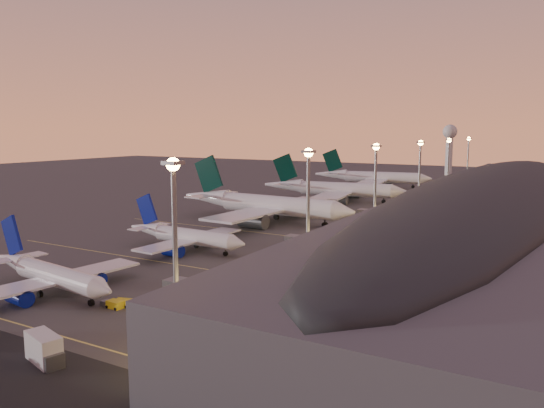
# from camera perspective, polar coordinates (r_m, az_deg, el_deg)

# --- Properties ---
(ground) EXTENTS (700.00, 700.00, 0.00)m
(ground) POSITION_cam_1_polar(r_m,az_deg,el_deg) (126.91, -11.01, -5.54)
(ground) COLOR #3D3A38
(airliner_narrow_south) EXTENTS (36.81, 33.12, 13.14)m
(airliner_narrow_south) POSITION_cam_1_polar(r_m,az_deg,el_deg) (105.32, -22.85, -6.95)
(airliner_narrow_south) COLOR silver
(airliner_narrow_south) RESTS_ON ground
(airliner_narrow_north) EXTENTS (36.78, 32.86, 13.15)m
(airliner_narrow_north) POSITION_cam_1_polar(r_m,az_deg,el_deg) (132.65, -9.39, -3.41)
(airliner_narrow_north) COLOR silver
(airliner_narrow_north) RESTS_ON ground
(airliner_wide_near) EXTENTS (64.93, 59.18, 20.78)m
(airliner_wide_near) POSITION_cam_1_polar(r_m,az_deg,el_deg) (171.43, -0.96, -0.05)
(airliner_wide_near) COLOR silver
(airliner_wide_near) RESTS_ON ground
(airliner_wide_mid) EXTENTS (60.43, 55.61, 19.35)m
(airliner_wide_mid) POSITION_cam_1_polar(r_m,az_deg,el_deg) (220.52, 6.58, 1.62)
(airliner_wide_mid) COLOR silver
(airliner_wide_mid) RESTS_ON ground
(airliner_wide_far) EXTENTS (60.30, 55.44, 19.31)m
(airliner_wide_far) POSITION_cam_1_polar(r_m,az_deg,el_deg) (278.30, 10.68, 2.86)
(airliner_wide_far) COLOR silver
(airliner_wide_far) RESTS_ON ground
(terminal_building) EXTENTS (56.35, 255.00, 17.46)m
(terminal_building) POSITION_cam_1_polar(r_m,az_deg,el_deg) (167.87, 22.99, 0.32)
(terminal_building) COLOR #4A4A4F
(terminal_building) RESTS_ON ground
(light_masts) EXTENTS (2.20, 217.20, 25.90)m
(light_masts) POSITION_cam_1_polar(r_m,az_deg,el_deg) (164.75, 13.88, 3.66)
(light_masts) COLOR gray
(light_masts) RESTS_ON ground
(radar_tower) EXTENTS (9.00, 9.00, 32.50)m
(radar_tower) POSITION_cam_1_polar(r_m,az_deg,el_deg) (360.17, 18.56, 6.42)
(radar_tower) COLOR silver
(radar_tower) RESTS_ON ground
(lane_markings) EXTENTS (90.00, 180.36, 0.00)m
(lane_markings) POSITION_cam_1_polar(r_m,az_deg,el_deg) (158.57, -1.53, -2.67)
(lane_markings) COLOR #D8C659
(lane_markings) RESTS_ON ground
(baggage_tug_a) EXTENTS (4.32, 2.06, 1.26)m
(baggage_tug_a) POSITION_cam_1_polar(r_m,az_deg,el_deg) (93.76, -16.74, -10.27)
(baggage_tug_a) COLOR yellow
(baggage_tug_a) RESTS_ON ground
(baggage_tug_b) EXTENTS (4.31, 2.67, 1.20)m
(baggage_tug_b) POSITION_cam_1_polar(r_m,az_deg,el_deg) (94.21, -15.99, -10.17)
(baggage_tug_b) COLOR yellow
(baggage_tug_b) RESTS_ON ground
(catering_truck_b) EXTENTS (7.08, 4.22, 3.74)m
(catering_truck_b) POSITION_cam_1_polar(r_m,az_deg,el_deg) (75.48, -23.23, -14.21)
(catering_truck_b) COLOR silver
(catering_truck_b) RESTS_ON ground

